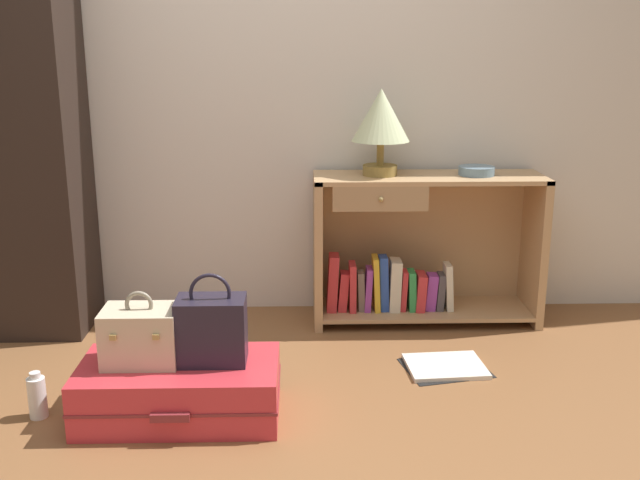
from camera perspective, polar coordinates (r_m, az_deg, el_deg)
ground_plane at (r=2.73m, az=-5.37°, el=-15.74°), size 9.00×9.00×0.00m
back_wall at (r=3.84m, az=-4.37°, el=13.63°), size 6.40×0.10×2.60m
bookshelf at (r=3.79m, az=7.47°, el=-0.94°), size 1.14×0.37×0.76m
table_lamp at (r=3.63m, az=4.74°, el=9.33°), size 0.28×0.28×0.42m
bowl at (r=3.74m, az=12.02°, el=5.27°), size 0.18×0.18×0.04m
suitcase_large at (r=2.92m, az=-10.80°, el=-11.31°), size 0.76×0.44×0.21m
train_case at (r=2.88m, az=-13.68°, el=-7.18°), size 0.28×0.21×0.28m
handbag at (r=2.83m, az=-8.39°, el=-6.84°), size 0.26×0.16×0.35m
bottle at (r=3.07m, az=-21.04°, el=-11.24°), size 0.07×0.07×0.19m
open_book_on_floor at (r=3.34m, az=9.68°, el=-9.64°), size 0.41×0.35×0.02m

